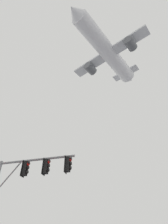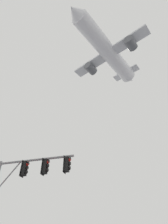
# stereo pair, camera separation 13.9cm
# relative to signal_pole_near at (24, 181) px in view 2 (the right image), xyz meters

# --- Properties ---
(signal_pole_near) EXTENTS (5.35, 1.11, 6.31)m
(signal_pole_near) POSITION_rel_signal_pole_near_xyz_m (0.00, 0.00, 0.00)
(signal_pole_near) COLOR gray
(signal_pole_near) RESTS_ON ground
(airplane) EXTENTS (20.51, 26.57, 8.04)m
(airplane) POSITION_rel_signal_pole_near_xyz_m (8.18, 19.29, 39.53)
(airplane) COLOR white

